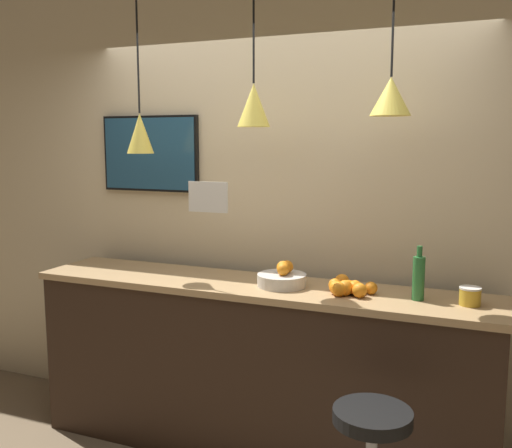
{
  "coord_description": "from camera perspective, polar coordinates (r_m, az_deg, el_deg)",
  "views": [
    {
      "loc": [
        1.23,
        -2.41,
        1.87
      ],
      "look_at": [
        0.0,
        0.57,
        1.4
      ],
      "focal_mm": 40.0,
      "sensor_mm": 36.0,
      "label": 1
    }
  ],
  "objects": [
    {
      "name": "pendant_lamp_left",
      "position": [
        3.55,
        -11.52,
        8.99
      ],
      "size": [
        0.16,
        0.16,
        1.01
      ],
      "color": "black"
    },
    {
      "name": "pendant_lamp_right",
      "position": [
        3.0,
        13.32,
        12.38
      ],
      "size": [
        0.21,
        0.21,
        0.81
      ],
      "color": "black"
    },
    {
      "name": "back_wall",
      "position": [
        3.61,
        2.3,
        1.61
      ],
      "size": [
        8.0,
        0.06,
        2.9
      ],
      "color": "beige",
      "rests_on": "ground_plane"
    },
    {
      "name": "spread_jar",
      "position": [
        3.09,
        20.62,
        -6.77
      ],
      "size": [
        0.11,
        0.11,
        0.09
      ],
      "color": "gold",
      "rests_on": "service_counter"
    },
    {
      "name": "fruit_bowl",
      "position": [
        3.27,
        2.64,
        -5.41
      ],
      "size": [
        0.28,
        0.28,
        0.15
      ],
      "color": "beige",
      "rests_on": "service_counter"
    },
    {
      "name": "service_counter",
      "position": [
        3.5,
        0.0,
        -14.29
      ],
      "size": [
        2.75,
        0.54,
        1.05
      ],
      "color": "black",
      "rests_on": "ground_plane"
    },
    {
      "name": "pendant_lamp_middle",
      "position": [
        3.21,
        -0.23,
        11.86
      ],
      "size": [
        0.18,
        0.18,
        0.85
      ],
      "color": "black"
    },
    {
      "name": "orange_pile",
      "position": [
        3.14,
        9.19,
        -6.23
      ],
      "size": [
        0.27,
        0.25,
        0.08
      ],
      "color": "orange",
      "rests_on": "service_counter"
    },
    {
      "name": "mounted_tv",
      "position": [
        3.95,
        -10.54,
        6.93
      ],
      "size": [
        0.72,
        0.04,
        0.51
      ],
      "color": "black"
    },
    {
      "name": "hanging_menu_board",
      "position": [
        3.16,
        -4.82,
        2.71
      ],
      "size": [
        0.24,
        0.01,
        0.17
      ],
      "color": "white"
    },
    {
      "name": "juice_bottle",
      "position": [
        3.09,
        15.95,
        -5.14
      ],
      "size": [
        0.06,
        0.06,
        0.29
      ],
      "color": "#286B33",
      "rests_on": "service_counter"
    }
  ]
}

